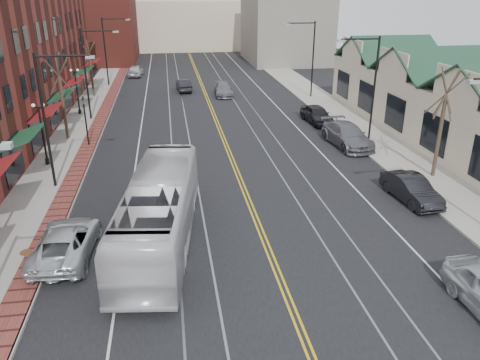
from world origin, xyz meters
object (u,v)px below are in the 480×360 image
object	(u,v)px
parked_car_b	(411,189)
parked_car_c	(347,135)
transit_bus	(159,210)
parked_suv	(66,242)
parked_car_d	(317,114)

from	to	relation	value
parked_car_b	parked_car_c	world-z (taller)	parked_car_c
transit_bus	parked_car_c	distance (m)	19.18
parked_suv	parked_car_c	size ratio (longest dim) A/B	0.91
parked_car_c	parked_car_d	world-z (taller)	parked_car_c
transit_bus	parked_car_c	xyz separation A→B (m)	(14.30, 12.75, -0.83)
transit_bus	parked_car_b	distance (m)	14.55
parked_suv	parked_car_d	xyz separation A→B (m)	(18.28, 20.21, 0.04)
parked_suv	parked_car_d	bearing A→B (deg)	-129.02
parked_car_b	parked_car_d	world-z (taller)	parked_car_d
parked_car_b	parked_car_d	xyz separation A→B (m)	(-0.32, 16.98, 0.05)
transit_bus	parked_car_b	bearing A→B (deg)	-162.36
parked_car_d	parked_car_b	bearing A→B (deg)	-94.08
transit_bus	parked_car_c	world-z (taller)	transit_bus
transit_bus	parked_car_b	size ratio (longest dim) A/B	2.69
transit_bus	parked_car_d	xyz separation A→B (m)	(13.98, 19.51, -0.89)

